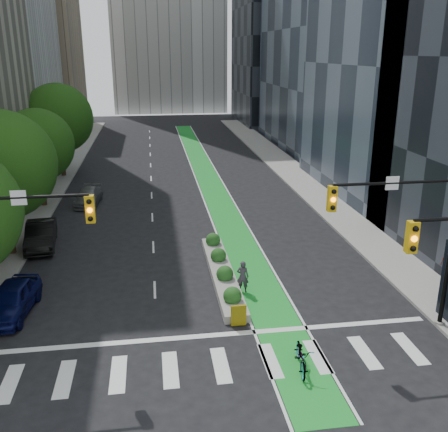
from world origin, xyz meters
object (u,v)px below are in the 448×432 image
object	(u,v)px
parked_car_left_near	(11,300)
pedestrian_far	(447,262)
parked_car_left_far	(88,197)
bicycle	(301,356)
cyclist	(243,276)
parked_car_left_mid	(41,235)
median_planter	(222,271)

from	to	relation	value
parked_car_left_near	pedestrian_far	size ratio (longest dim) A/B	2.87
parked_car_left_near	parked_car_left_far	distance (m)	17.80
bicycle	pedestrian_far	bearing A→B (deg)	42.52
cyclist	parked_car_left_far	bearing A→B (deg)	-41.17
parked_car_left_mid	pedestrian_far	distance (m)	24.13
parked_car_left_near	pedestrian_far	world-z (taller)	pedestrian_far
median_planter	parked_car_left_mid	size ratio (longest dim) A/B	2.12
median_planter	cyclist	xyz separation A→B (m)	(0.80, -1.90, 0.48)
parked_car_left_mid	parked_car_left_far	bearing A→B (deg)	71.38
median_planter	bicycle	size ratio (longest dim) A/B	4.76
parked_car_left_far	pedestrian_far	distance (m)	26.92
cyclist	parked_car_left_mid	xyz separation A→B (m)	(-11.50, 7.97, -0.06)
median_planter	parked_car_left_near	xyz separation A→B (m)	(-10.36, -2.60, 0.39)
median_planter	parked_car_left_far	size ratio (longest dim) A/B	2.40
median_planter	parked_car_left_near	bearing A→B (deg)	-165.92
bicycle	median_planter	bearing A→B (deg)	111.11
cyclist	parked_car_left_mid	size ratio (longest dim) A/B	0.35
median_planter	parked_car_left_near	size ratio (longest dim) A/B	2.29
bicycle	parked_car_left_far	distance (m)	26.10
bicycle	cyclist	xyz separation A→B (m)	(-1.08, 6.80, 0.29)
pedestrian_far	median_planter	bearing A→B (deg)	-25.16
parked_car_left_near	median_planter	bearing A→B (deg)	20.05
median_planter	parked_car_left_mid	bearing A→B (deg)	150.44
parked_car_left_near	parked_car_left_mid	xyz separation A→B (m)	(-0.34, 8.67, 0.04)
bicycle	parked_car_left_near	world-z (taller)	parked_car_left_near
median_planter	bicycle	distance (m)	8.90
median_planter	pedestrian_far	bearing A→B (deg)	-9.11
parked_car_left_mid	median_planter	bearing A→B (deg)	-36.09
parked_car_left_mid	parked_car_left_far	distance (m)	9.27
cyclist	pedestrian_far	distance (m)	11.26
bicycle	cyclist	bearing A→B (deg)	107.94
bicycle	parked_car_left_far	bearing A→B (deg)	122.98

